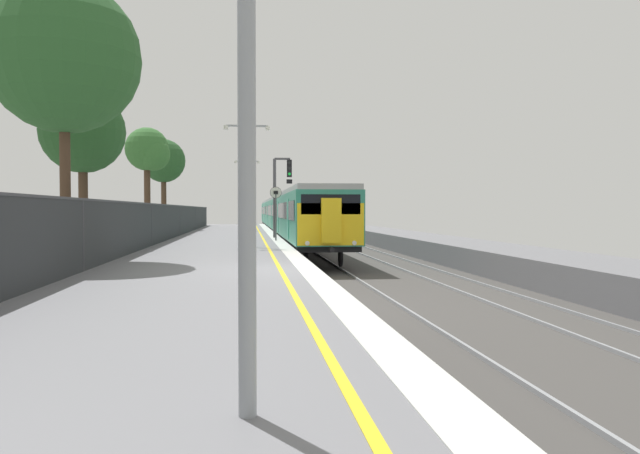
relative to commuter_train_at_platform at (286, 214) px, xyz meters
name	(u,v)px	position (x,y,z in m)	size (l,w,h in m)	color
ground	(389,290)	(0.54, -37.71, -1.88)	(17.40, 110.00, 1.21)	slate
commuter_train_at_platform	(286,214)	(0.00, 0.00, 0.00)	(2.83, 59.83, 3.81)	#2D846B
signal_gantry	(280,188)	(-1.46, -18.29, 1.62)	(1.10, 0.24, 4.60)	#47474C
speed_limit_sign	(276,206)	(-1.85, -21.97, 0.51)	(0.59, 0.08, 2.80)	#59595B
platform_lamp_mid	(247,174)	(-3.32, -27.13, 1.90)	(2.00, 0.20, 5.33)	#93999E
platform_lamp_far	(247,189)	(-3.32, -4.59, 2.02)	(2.00, 0.20, 5.55)	#93999E
platform_back_fence	(83,233)	(-7.55, -37.71, -0.28)	(0.07, 99.00, 1.90)	#282B2D
background_tree_left	(149,152)	(-9.90, -11.02, 4.26)	(3.05, 2.92, 7.18)	#473323
background_tree_centre	(84,134)	(-10.12, -27.08, 3.53)	(3.52, 3.52, 6.67)	#473323
background_tree_right	(165,163)	(-9.99, -2.28, 4.19)	(3.52, 3.52, 7.37)	#473323
background_tree_back	(68,62)	(-8.91, -33.84, 4.99)	(4.76, 4.76, 8.76)	#473323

